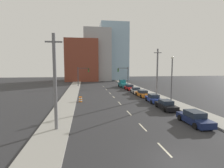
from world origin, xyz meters
TOP-DOWN VIEW (x-y plane):
  - ground_plane at (0.00, 0.00)m, footprint 200.00×200.00m
  - sidewalk_left at (-9.02, 49.68)m, footprint 3.15×99.37m
  - sidewalk_right at (9.02, 49.68)m, footprint 3.15×99.37m
  - lane_stripe_at_2m at (0.00, 2.00)m, footprint 0.16×2.40m
  - lane_stripe_at_7m at (0.00, 7.01)m, footprint 0.16×2.40m
  - lane_stripe_at_13m at (0.00, 12.69)m, footprint 0.16×2.40m
  - lane_stripe_at_19m at (0.00, 19.18)m, footprint 0.16×2.40m
  - lane_stripe_at_26m at (0.00, 25.53)m, footprint 0.16×2.40m
  - lane_stripe_at_31m at (0.00, 30.70)m, footprint 0.16×2.40m
  - lane_stripe_at_38m at (0.00, 37.88)m, footprint 0.16×2.40m
  - lane_stripe_at_45m at (0.00, 45.06)m, footprint 0.16×2.40m
  - building_brick_left at (-7.09, 71.53)m, footprint 14.00×16.00m
  - building_office_center at (-0.14, 75.53)m, footprint 12.00×20.00m
  - building_glass_right at (8.27, 79.53)m, footprint 13.00×20.00m
  - traffic_signal_left at (-6.99, 45.97)m, footprint 3.62×0.35m
  - traffic_signal_right at (7.22, 45.97)m, footprint 3.62×0.35m
  - utility_pole_left_near at (-8.76, 7.45)m, footprint 1.60×0.32m
  - utility_pole_right_mid at (8.97, 24.35)m, footprint 1.60×0.32m
  - traffic_barrel at (-6.72, 21.40)m, footprint 0.56×0.56m
  - street_lamp at (9.32, 18.83)m, footprint 0.44×0.44m
  - sedan_navy at (5.94, 7.09)m, footprint 2.09×4.79m
  - sedan_black at (5.95, 13.93)m, footprint 2.14×4.77m
  - sedan_blue at (6.18, 19.25)m, footprint 2.06×4.49m
  - sedan_orange at (6.09, 24.97)m, footprint 2.15×4.73m
  - sedan_white at (6.19, 30.09)m, footprint 2.27×4.41m
  - sedan_red at (6.15, 35.99)m, footprint 2.29×4.48m
  - pickup_truck_teal at (5.87, 42.80)m, footprint 2.40×6.00m

SIDE VIEW (x-z plane):
  - ground_plane at x=0.00m, z-range 0.00..0.00m
  - lane_stripe_at_2m at x=0.00m, z-range 0.00..0.01m
  - lane_stripe_at_7m at x=0.00m, z-range 0.00..0.01m
  - lane_stripe_at_13m at x=0.00m, z-range 0.00..0.01m
  - lane_stripe_at_19m at x=0.00m, z-range 0.00..0.01m
  - lane_stripe_at_26m at x=0.00m, z-range 0.00..0.01m
  - lane_stripe_at_31m at x=0.00m, z-range 0.00..0.01m
  - lane_stripe_at_38m at x=0.00m, z-range 0.00..0.01m
  - lane_stripe_at_45m at x=0.00m, z-range 0.00..0.01m
  - sidewalk_left at x=-9.02m, z-range 0.00..0.16m
  - sidewalk_right at x=9.02m, z-range 0.00..0.16m
  - traffic_barrel at x=-6.72m, z-range 0.00..0.95m
  - sedan_black at x=5.95m, z-range -0.06..1.32m
  - sedan_white at x=6.19m, z-range -0.05..1.34m
  - sedan_orange at x=6.09m, z-range -0.05..1.35m
  - sedan_blue at x=6.18m, z-range -0.07..1.36m
  - sedan_navy at x=5.94m, z-range -0.06..1.40m
  - sedan_red at x=6.15m, z-range -0.07..1.41m
  - pickup_truck_teal at x=5.87m, z-range -0.21..1.97m
  - traffic_signal_left at x=-6.99m, z-range 0.87..7.10m
  - traffic_signal_right at x=7.22m, z-range 0.87..7.10m
  - street_lamp at x=9.32m, z-range 0.66..8.75m
  - utility_pole_left_near at x=-8.76m, z-range 0.12..9.56m
  - utility_pole_right_mid at x=8.97m, z-range 0.12..10.08m
  - building_brick_left at x=-7.09m, z-range 0.00..18.06m
  - building_office_center at x=-0.14m, z-range 0.00..23.11m
  - building_glass_right at x=8.27m, z-range 0.00..26.84m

